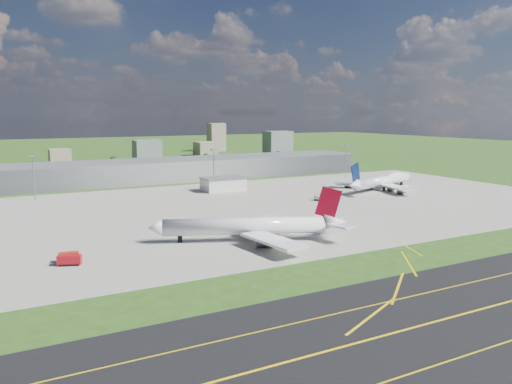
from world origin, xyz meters
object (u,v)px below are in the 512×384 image
airliner_red_twin (252,227)px  airliner_blue_quad (383,181)px  fire_truck (70,260)px  crash_tender (69,257)px  van_white_near (318,198)px  tug_yellow (277,233)px  van_white_far (406,187)px

airliner_red_twin → airliner_blue_quad: (137.01, 77.77, -0.15)m
airliner_red_twin → fire_truck: size_ratio=9.11×
airliner_red_twin → crash_tender: airliner_red_twin is taller
airliner_blue_quad → van_white_near: size_ratio=13.27×
airliner_red_twin → van_white_near: (74.79, 61.74, -4.33)m
airliner_red_twin → airliner_blue_quad: size_ratio=1.00×
tug_yellow → airliner_red_twin: bearing=138.3°
airliner_red_twin → van_white_far: 167.82m
airliner_blue_quad → van_white_far: 16.22m
fire_truck → airliner_blue_quad: bearing=43.3°
tug_yellow → airliner_blue_quad: bearing=-22.3°
fire_truck → tug_yellow: bearing=24.5°
fire_truck → van_white_near: (142.29, 61.91, -0.37)m
airliner_blue_quad → tug_yellow: (-124.35, -75.15, -4.58)m
van_white_far → airliner_blue_quad: bearing=142.9°
crash_tender → van_white_near: (141.96, 57.74, -0.32)m
airliner_red_twin → van_white_far: bearing=-132.2°
van_white_far → crash_tender: bearing=-178.2°
fire_truck → tug_yellow: (80.16, 2.79, -0.77)m
airliner_blue_quad → tug_yellow: airliner_blue_quad is taller
fire_truck → tug_yellow: size_ratio=2.02×
van_white_near → airliner_blue_quad: bearing=-90.4°
fire_truck → van_white_near: fire_truck is taller
tug_yellow → van_white_far: bearing=-26.9°
airliner_red_twin → tug_yellow: 13.77m
tug_yellow → van_white_far: 155.22m
tug_yellow → van_white_near: 85.77m
crash_tender → van_white_far: crash_tender is taller
crash_tender → tug_yellow: (79.83, -1.38, -0.73)m
airliner_blue_quad → van_white_far: bearing=-39.5°
fire_truck → van_white_far: bearing=40.7°
airliner_blue_quad → van_white_near: 64.38m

